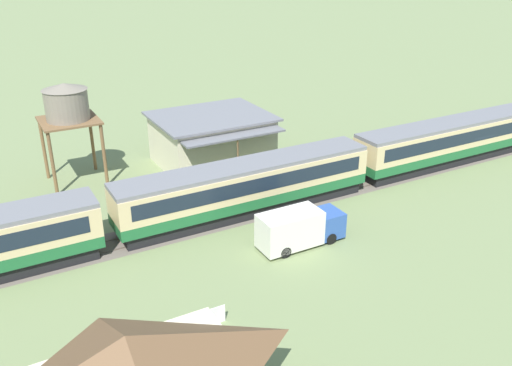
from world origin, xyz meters
name	(u,v)px	position (x,y,z in m)	size (l,w,h in m)	color
ground_plane	(471,158)	(0.00, 0.00, 0.00)	(600.00, 600.00, 0.00)	#707F51
passenger_train	(250,185)	(-23.74, 0.43, 2.21)	(105.34, 3.23, 3.98)	#1E6033
railway_track	(237,214)	(-24.84, 0.43, 0.01)	(157.94, 3.60, 0.04)	#665B51
station_building	(212,139)	(-22.01, 10.95, 2.31)	(10.28, 9.63, 4.57)	beige
water_tower	(67,105)	(-34.04, 12.54, 6.77)	(4.59, 4.59, 8.56)	brown
delivery_truck_blue	(299,228)	(-23.28, -5.66, 1.31)	(6.09, 2.11, 2.58)	#2D519E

